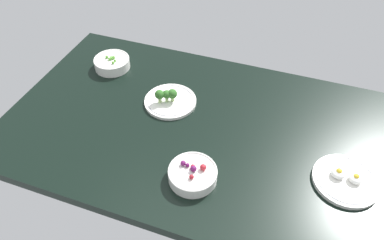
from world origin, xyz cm
name	(u,v)px	position (x,y,z in cm)	size (l,w,h in cm)	color
dining_table	(192,127)	(0.00, 0.00, 2.00)	(144.48, 89.44, 4.00)	black
plate_eggs	(346,180)	(56.99, -8.47, 5.09)	(21.62, 21.62, 4.78)	white
bowl_peas	(112,63)	(-46.50, 22.11, 6.58)	(16.06, 16.06, 5.82)	white
bowl_berries	(193,174)	(8.81, -24.19, 6.41)	(16.44, 16.44, 6.15)	white
plate_broccoli	(170,100)	(-12.67, 8.38, 5.54)	(21.31, 21.31, 7.23)	white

